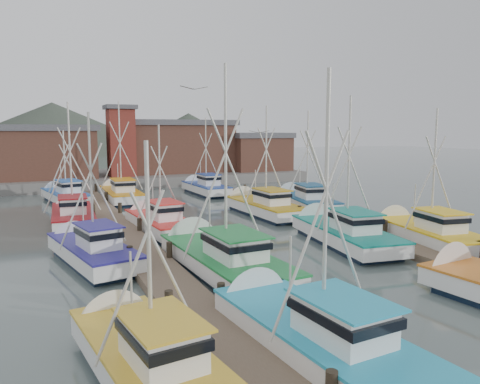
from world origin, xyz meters
name	(u,v)px	position (x,y,z in m)	size (l,w,h in m)	color
ground	(257,244)	(0.00, 0.00, 0.00)	(260.00, 260.00, 0.00)	#465453
dock_left	(127,238)	(-7.00, 4.04, 0.21)	(2.30, 46.00, 1.50)	brown
dock_right	(318,220)	(7.00, 4.04, 0.21)	(2.30, 46.00, 1.50)	brown
quay	(132,177)	(0.00, 37.00, 0.60)	(44.00, 16.00, 1.20)	slate
shed_left	(40,151)	(-11.00, 35.00, 4.34)	(12.72, 8.48, 6.20)	brown
shed_center	(176,146)	(6.00, 37.00, 4.69)	(14.84, 9.54, 6.90)	brown
shed_right	(258,151)	(17.00, 34.00, 3.84)	(8.48, 6.36, 5.20)	brown
lookout_tower	(121,140)	(-2.00, 33.00, 5.55)	(3.60, 3.60, 8.50)	maroon
distant_hills	(27,154)	(-12.76, 122.59, 0.00)	(175.00, 140.00, 42.00)	#3F483C
boat_0	(308,332)	(-4.71, -12.96, 0.68)	(3.74, 9.32, 9.33)	black
boat_2	(144,356)	(-9.68, -12.41, 0.68)	(3.47, 8.40, 7.23)	black
boat_4	(219,257)	(-4.07, -3.96, 0.69)	(4.34, 10.40, 10.77)	black
boat_5	(340,232)	(4.74, -1.77, 0.68)	(4.34, 10.01, 9.65)	black
boat_6	(90,250)	(-9.64, 0.08, 0.68)	(4.09, 8.68, 8.37)	black
boat_7	(423,232)	(9.34, -3.81, 0.68)	(4.20, 9.26, 8.84)	black
boat_8	(158,222)	(-4.56, 6.00, 0.68)	(3.21, 8.62, 7.86)	black
boat_9	(261,206)	(4.75, 8.86, 0.68)	(3.87, 9.71, 9.57)	black
boat_10	(73,215)	(-9.57, 10.99, 0.69)	(3.88, 9.04, 9.51)	black
boat_11	(304,200)	(9.60, 10.18, 0.68)	(4.68, 9.82, 9.30)	black
boat_12	(120,193)	(-4.34, 21.21, 0.69)	(4.11, 9.36, 10.32)	black
boat_13	(204,188)	(4.69, 22.33, 0.68)	(3.52, 8.71, 8.79)	black
boat_14	(64,195)	(-9.39, 22.17, 0.68)	(4.16, 9.12, 7.51)	black
gull_near	(194,88)	(-3.97, -0.22, 9.06)	(1.55, 0.62, 0.24)	gray
gull_far	(259,132)	(2.94, 5.70, 6.67)	(1.49, 0.66, 0.24)	gray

